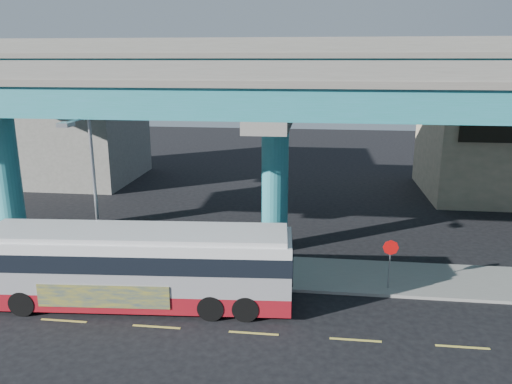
# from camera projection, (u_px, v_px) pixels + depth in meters

# --- Properties ---
(ground) EXTENTS (120.00, 120.00, 0.00)m
(ground) POSITION_uv_depth(u_px,v_px,m) (255.00, 329.00, 20.15)
(ground) COLOR black
(ground) RESTS_ON ground
(sidewalk) EXTENTS (70.00, 4.00, 0.15)m
(sidewalk) POSITION_uv_depth(u_px,v_px,m) (268.00, 272.00, 25.40)
(sidewalk) COLOR gray
(sidewalk) RESTS_ON ground
(lane_markings) EXTENTS (58.00, 0.12, 0.01)m
(lane_markings) POSITION_uv_depth(u_px,v_px,m) (254.00, 333.00, 19.86)
(lane_markings) COLOR #D8C64C
(lane_markings) RESTS_ON ground
(viaduct) EXTENTS (52.00, 12.40, 11.70)m
(viaduct) POSITION_uv_depth(u_px,v_px,m) (276.00, 87.00, 26.51)
(viaduct) COLOR #207B75
(viaduct) RESTS_ON ground
(building_concrete) EXTENTS (12.00, 10.00, 9.00)m
(building_concrete) POSITION_uv_depth(u_px,v_px,m) (66.00, 129.00, 44.37)
(building_concrete) COLOR gray
(building_concrete) RESTS_ON ground
(transit_bus) EXTENTS (13.65, 3.88, 3.46)m
(transit_bus) POSITION_uv_depth(u_px,v_px,m) (138.00, 264.00, 21.80)
(transit_bus) COLOR maroon
(transit_bus) RESTS_ON ground
(parked_car) EXTENTS (2.24, 4.13, 1.31)m
(parked_car) POSITION_uv_depth(u_px,v_px,m) (79.00, 249.00, 26.44)
(parked_car) COLOR #2B2C30
(parked_car) RESTS_ON sidewalk
(street_lamp) EXTENTS (0.50, 2.60, 8.04)m
(street_lamp) POSITION_uv_depth(u_px,v_px,m) (88.00, 176.00, 23.03)
(street_lamp) COLOR gray
(street_lamp) RESTS_ON sidewalk
(stop_sign) EXTENTS (0.72, 0.08, 2.41)m
(stop_sign) POSITION_uv_depth(u_px,v_px,m) (390.00, 254.00, 22.98)
(stop_sign) COLOR gray
(stop_sign) RESTS_ON sidewalk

